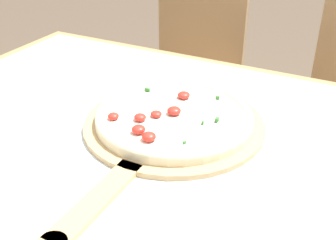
# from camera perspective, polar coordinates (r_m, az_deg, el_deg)

# --- Properties ---
(dining_table) EXTENTS (1.45, 1.03, 0.73)m
(dining_table) POSITION_cam_1_polar(r_m,az_deg,el_deg) (0.92, -0.19, -8.91)
(dining_table) COLOR #A87F51
(dining_table) RESTS_ON ground_plane
(towel_cloth) EXTENTS (1.37, 0.95, 0.00)m
(towel_cloth) POSITION_cam_1_polar(r_m,az_deg,el_deg) (0.87, -0.20, -4.14)
(towel_cloth) COLOR silver
(towel_cloth) RESTS_ON dining_table
(pizza_peel) EXTENTS (0.40, 0.64, 0.01)m
(pizza_peel) POSITION_cam_1_polar(r_m,az_deg,el_deg) (0.93, 0.20, -1.10)
(pizza_peel) COLOR tan
(pizza_peel) RESTS_ON towel_cloth
(pizza) EXTENTS (0.35, 0.35, 0.04)m
(pizza) POSITION_cam_1_polar(r_m,az_deg,el_deg) (0.93, 0.80, 0.53)
(pizza) COLOR beige
(pizza) RESTS_ON pizza_peel
(chair_left) EXTENTS (0.43, 0.43, 0.88)m
(chair_left) POSITION_cam_1_polar(r_m,az_deg,el_deg) (1.82, 3.45, 6.56)
(chair_left) COLOR tan
(chair_left) RESTS_ON ground_plane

